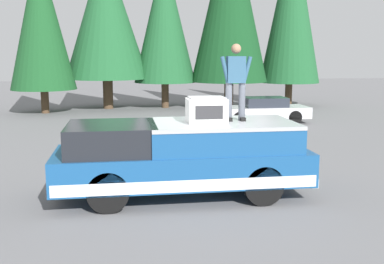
% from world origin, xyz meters
% --- Properties ---
extents(ground_plane, '(90.00, 90.00, 0.00)m').
position_xyz_m(ground_plane, '(0.00, 0.00, 0.00)').
color(ground_plane, slate).
extents(pickup_truck, '(2.01, 5.54, 1.65)m').
position_xyz_m(pickup_truck, '(-0.36, 0.37, 0.87)').
color(pickup_truck, navy).
rests_on(pickup_truck, ground).
extents(compressor_unit, '(0.65, 0.84, 0.56)m').
position_xyz_m(compressor_unit, '(-0.44, -0.15, 1.93)').
color(compressor_unit, silver).
rests_on(compressor_unit, pickup_truck).
extents(person_on_truck_bed, '(0.29, 0.72, 1.69)m').
position_xyz_m(person_on_truck_bed, '(-0.23, -0.84, 2.55)').
color(person_on_truck_bed, '#4C515B').
rests_on(person_on_truck_bed, pickup_truck).
extents(parked_car_silver, '(1.64, 4.10, 1.16)m').
position_xyz_m(parked_car_silver, '(10.10, -4.70, 0.58)').
color(parked_car_silver, silver).
rests_on(parked_car_silver, ground).
extents(conifer_far_left, '(3.54, 3.54, 10.66)m').
position_xyz_m(conifer_far_left, '(16.79, -8.36, 6.01)').
color(conifer_far_left, '#4C3826').
rests_on(conifer_far_left, ground).
extents(conifer_center_left, '(3.52, 3.52, 8.69)m').
position_xyz_m(conifer_center_left, '(16.73, -0.86, 5.07)').
color(conifer_center_left, '#4C3826').
rests_on(conifer_center_left, ground).
extents(conifer_center_right, '(4.66, 4.66, 8.94)m').
position_xyz_m(conifer_center_right, '(16.76, 2.40, 5.31)').
color(conifer_center_right, '#4C3826').
rests_on(conifer_center_right, ground).
extents(conifer_right, '(3.38, 3.38, 8.47)m').
position_xyz_m(conifer_right, '(15.15, 5.65, 4.85)').
color(conifer_right, '#4C3826').
rests_on(conifer_right, ground).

